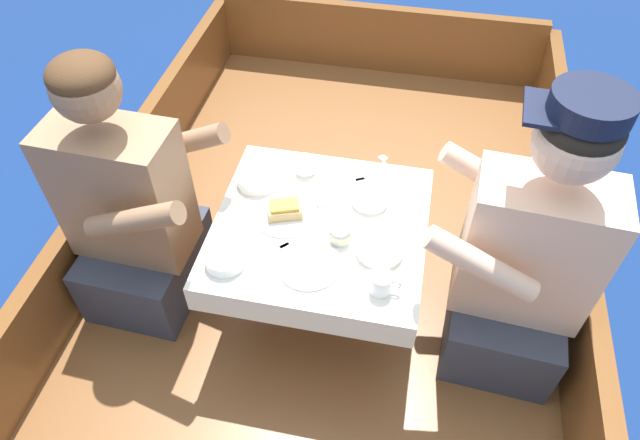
% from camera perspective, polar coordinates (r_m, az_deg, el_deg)
% --- Properties ---
extents(ground_plane, '(60.00, 60.00, 0.00)m').
position_cam_1_polar(ground_plane, '(2.54, 0.64, -9.47)').
color(ground_plane, navy).
extents(boat_deck, '(1.86, 3.08, 0.30)m').
position_cam_1_polar(boat_deck, '(2.41, 0.67, -7.49)').
color(boat_deck, brown).
rests_on(boat_deck, ground_plane).
extents(gunwale_port, '(0.06, 3.08, 0.32)m').
position_cam_1_polar(gunwale_port, '(2.44, -20.52, 0.69)').
color(gunwale_port, brown).
rests_on(gunwale_port, boat_deck).
extents(gunwale_starboard, '(0.06, 3.08, 0.32)m').
position_cam_1_polar(gunwale_starboard, '(2.24, 24.06, -5.98)').
color(gunwale_starboard, brown).
rests_on(gunwale_starboard, boat_deck).
extents(bow_coaming, '(1.74, 0.06, 0.37)m').
position_cam_1_polar(bow_coaming, '(3.32, 5.97, 17.61)').
color(bow_coaming, brown).
rests_on(bow_coaming, boat_deck).
extents(cockpit_table, '(0.69, 0.67, 0.44)m').
position_cam_1_polar(cockpit_table, '(1.90, 0.00, -1.44)').
color(cockpit_table, '#B2B2B7').
rests_on(cockpit_table, boat_deck).
extents(person_port, '(0.53, 0.45, 1.01)m').
position_cam_1_polar(person_port, '(2.04, -18.33, 0.56)').
color(person_port, '#333847').
rests_on(person_port, boat_deck).
extents(person_starboard, '(0.54, 0.47, 1.06)m').
position_cam_1_polar(person_starboard, '(1.87, 19.66, -4.02)').
color(person_starboard, '#333847').
rests_on(person_starboard, boat_deck).
extents(plate_sandwich, '(0.20, 0.20, 0.01)m').
position_cam_1_polar(plate_sandwich, '(1.88, -3.51, 0.49)').
color(plate_sandwich, white).
rests_on(plate_sandwich, cockpit_table).
extents(plate_bread, '(0.20, 0.20, 0.01)m').
position_cam_1_polar(plate_bread, '(1.75, -1.27, -4.47)').
color(plate_bread, white).
rests_on(plate_bread, cockpit_table).
extents(sandwich, '(0.13, 0.10, 0.05)m').
position_cam_1_polar(sandwich, '(1.86, -3.55, 1.07)').
color(sandwich, tan).
rests_on(sandwich, plate_sandwich).
extents(bowl_port_near, '(0.15, 0.15, 0.04)m').
position_cam_1_polar(bowl_port_near, '(1.77, 6.02, -2.73)').
color(bowl_port_near, white).
rests_on(bowl_port_near, cockpit_table).
extents(bowl_starboard_near, '(0.12, 0.12, 0.04)m').
position_cam_1_polar(bowl_starboard_near, '(1.76, -9.50, -3.83)').
color(bowl_starboard_near, white).
rests_on(bowl_starboard_near, cockpit_table).
extents(bowl_center_far, '(0.12, 0.12, 0.04)m').
position_cam_1_polar(bowl_center_far, '(1.92, 5.03, 2.29)').
color(bowl_center_far, white).
rests_on(bowl_center_far, cockpit_table).
extents(bowl_port_far, '(0.15, 0.15, 0.04)m').
position_cam_1_polar(bowl_port_far, '(1.99, -6.21, 4.25)').
color(bowl_port_far, white).
rests_on(bowl_port_far, cockpit_table).
extents(coffee_cup_port, '(0.09, 0.07, 0.07)m').
position_cam_1_polar(coffee_cup_port, '(1.67, 6.15, -6.28)').
color(coffee_cup_port, white).
rests_on(coffee_cup_port, cockpit_table).
extents(coffee_cup_starboard, '(0.10, 0.07, 0.06)m').
position_cam_1_polar(coffee_cup_starboard, '(2.02, -1.48, 5.50)').
color(coffee_cup_starboard, white).
rests_on(coffee_cup_starboard, cockpit_table).
extents(tin_can, '(0.07, 0.07, 0.05)m').
position_cam_1_polar(tin_can, '(1.79, 2.00, -1.47)').
color(tin_can, silver).
rests_on(tin_can, cockpit_table).
extents(utensil_knife_port, '(0.14, 0.12, 0.00)m').
position_cam_1_polar(utensil_knife_port, '(1.91, 0.87, 1.49)').
color(utensil_knife_port, silver).
rests_on(utensil_knife_port, cockpit_table).
extents(utensil_spoon_center, '(0.07, 0.17, 0.01)m').
position_cam_1_polar(utensil_spoon_center, '(1.89, 0.22, 0.62)').
color(utensil_spoon_center, silver).
rests_on(utensil_spoon_center, cockpit_table).
extents(utensil_spoon_port, '(0.06, 0.17, 0.01)m').
position_cam_1_polar(utensil_spoon_port, '(2.07, 6.45, 5.42)').
color(utensil_spoon_port, silver).
rests_on(utensil_spoon_port, cockpit_table).
extents(utensil_fork_port, '(0.16, 0.09, 0.00)m').
position_cam_1_polar(utensil_fork_port, '(2.00, 2.67, 3.79)').
color(utensil_fork_port, silver).
rests_on(utensil_fork_port, cockpit_table).
extents(utensil_fork_starboard, '(0.14, 0.13, 0.00)m').
position_cam_1_polar(utensil_fork_starboard, '(1.78, -4.99, -3.23)').
color(utensil_fork_starboard, silver).
rests_on(utensil_fork_starboard, cockpit_table).
extents(utensil_knife_starboard, '(0.08, 0.16, 0.00)m').
position_cam_1_polar(utensil_knife_starboard, '(1.90, -8.82, 0.38)').
color(utensil_knife_starboard, silver).
rests_on(utensil_knife_starboard, cockpit_table).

